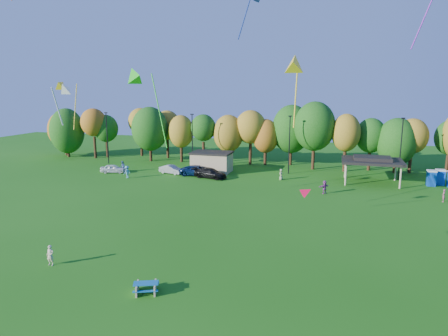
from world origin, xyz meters
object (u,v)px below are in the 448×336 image
(porta_potties, at_px, (441,178))
(picnic_table, at_px, (146,287))
(car_d, at_px, (210,173))
(car_b, at_px, (171,169))
(car_c, at_px, (198,171))
(kite_flyer, at_px, (50,255))
(car_a, at_px, (113,169))

(porta_potties, height_order, picnic_table, porta_potties)
(porta_potties, relative_size, car_d, 0.73)
(car_b, xyz_separation_m, car_c, (4.55, -0.16, 0.11))
(picnic_table, xyz_separation_m, car_d, (-6.39, 33.68, 0.34))
(kite_flyer, bearing_deg, picnic_table, -16.35)
(porta_potties, xyz_separation_m, picnic_table, (-25.60, -37.69, -0.69))
(kite_flyer, xyz_separation_m, car_a, (-13.57, 31.30, -0.13))
(car_c, bearing_deg, car_a, 96.10)
(car_a, relative_size, car_d, 0.76)
(car_a, bearing_deg, kite_flyer, -171.56)
(picnic_table, bearing_deg, car_a, 102.47)
(car_b, height_order, car_c, car_c)
(car_a, bearing_deg, car_b, -93.50)
(porta_potties, distance_m, picnic_table, 45.57)
(picnic_table, distance_m, kite_flyer, 9.04)
(porta_potties, relative_size, car_b, 0.93)
(kite_flyer, distance_m, car_c, 33.01)
(picnic_table, distance_m, car_b, 37.38)
(car_b, distance_m, car_d, 6.94)
(picnic_table, xyz_separation_m, car_a, (-22.42, 33.09, 0.26))
(car_b, bearing_deg, picnic_table, -145.35)
(car_b, bearing_deg, kite_flyer, -158.57)
(porta_potties, distance_m, car_c, 34.40)
(car_c, bearing_deg, picnic_table, -166.99)
(car_b, relative_size, car_d, 0.79)
(car_a, height_order, car_b, car_b)
(car_a, xyz_separation_m, car_c, (13.75, 1.71, 0.11))
(picnic_table, bearing_deg, car_d, 79.10)
(picnic_table, height_order, kite_flyer, kite_flyer)
(porta_potties, relative_size, car_a, 0.96)
(kite_flyer, distance_m, car_a, 34.12)
(car_a, distance_m, car_b, 9.39)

